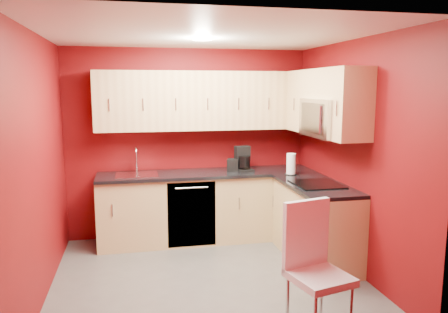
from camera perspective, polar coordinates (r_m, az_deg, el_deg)
name	(u,v)px	position (r m, az deg, el deg)	size (l,w,h in m)	color
floor	(209,278)	(4.79, -2.03, -15.59)	(3.20, 3.20, 0.00)	#524F4C
ceiling	(207,34)	(4.38, -2.22, 15.65)	(3.20, 3.20, 0.00)	white
wall_back	(189,143)	(5.89, -4.62, 1.72)	(3.20, 3.20, 0.00)	#66090C
wall_front	(246,198)	(2.98, 2.86, -5.40)	(3.20, 3.20, 0.00)	#66090C
wall_left	(40,168)	(4.44, -22.93, -1.34)	(3.00, 3.00, 0.00)	#66090C
wall_right	(353,157)	(4.94, 16.47, -0.01)	(3.00, 3.00, 0.00)	#66090C
base_cabinets_back	(208,207)	(5.78, -2.16, -6.63)	(2.80, 0.60, 0.87)	tan
base_cabinets_right	(315,224)	(5.22, 11.82, -8.57)	(0.60, 1.30, 0.87)	tan
countertop_back	(208,174)	(5.66, -2.16, -2.23)	(2.80, 0.63, 0.04)	black
countertop_right	(316,186)	(5.08, 11.90, -3.73)	(0.63, 1.27, 0.04)	black
upper_cabinets_back	(205,101)	(5.70, -2.46, 7.30)	(2.80, 0.35, 0.75)	#D6B479
upper_cabinets_right	(323,97)	(5.21, 12.76, 7.62)	(0.35, 1.55, 0.75)	#D6B479
microwave	(329,118)	(4.98, 13.50, 4.93)	(0.42, 0.76, 0.42)	silver
cooktop	(317,184)	(5.04, 12.02, -3.54)	(0.50, 0.55, 0.01)	black
sink	(137,172)	(5.59, -11.32, -1.98)	(0.52, 0.42, 0.35)	silver
dishwasher_front	(192,214)	(5.47, -4.24, -7.56)	(0.60, 0.02, 0.82)	black
downlight	(202,39)	(4.68, -2.86, 15.04)	(0.20, 0.20, 0.01)	white
coffee_maker	(244,159)	(5.69, 2.67, -0.33)	(0.19, 0.26, 0.32)	black
napkin_holder	(233,165)	(5.72, 1.20, -1.10)	(0.15, 0.15, 0.16)	black
paper_towel	(291,164)	(5.54, 8.75, -0.98)	(0.15, 0.15, 0.27)	white
dining_chair	(320,270)	(3.71, 12.38, -14.32)	(0.43, 0.45, 1.07)	silver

